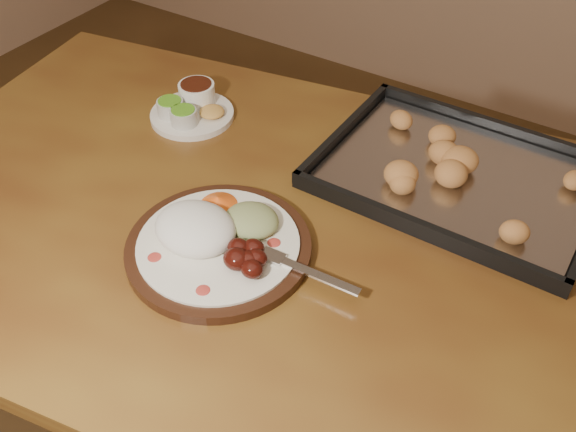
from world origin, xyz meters
The scene contains 4 objects.
dining_table centered at (0.20, 0.27, 0.65)m, with size 1.62×1.13×0.75m.
dinner_plate centered at (0.13, 0.16, 0.77)m, with size 0.39×0.30×0.07m.
condiment_saucer centered at (-0.14, 0.44, 0.77)m, with size 0.17×0.17×0.06m.
baking_tray centered at (0.40, 0.54, 0.77)m, with size 0.50×0.37×0.05m.
Camera 1 is at (0.62, -0.40, 1.50)m, focal length 40.00 mm.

